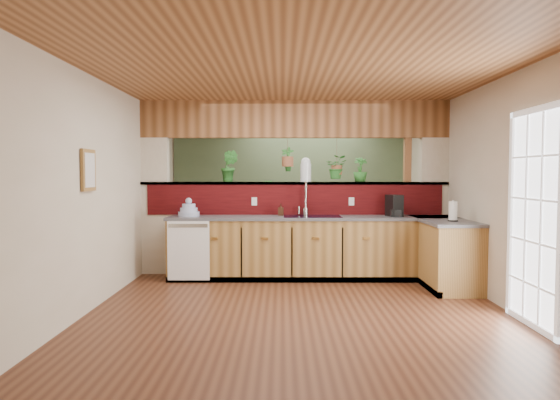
{
  "coord_description": "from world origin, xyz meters",
  "views": [
    {
      "loc": [
        -0.19,
        -6.17,
        1.51
      ],
      "look_at": [
        -0.21,
        0.7,
        1.15
      ],
      "focal_mm": 32.0,
      "sensor_mm": 36.0,
      "label": 1
    }
  ],
  "objects_px": {
    "faucet": "(305,197)",
    "coffee_maker": "(394,206)",
    "dish_stack": "(189,211)",
    "shelving_console": "(255,227)",
    "soap_dispenser": "(281,210)",
    "paper_towel": "(453,212)",
    "glass_jar": "(306,170)"
  },
  "relations": [
    {
      "from": "dish_stack",
      "to": "glass_jar",
      "type": "xyz_separation_m",
      "value": [
        1.7,
        0.37,
        0.59
      ]
    },
    {
      "from": "dish_stack",
      "to": "faucet",
      "type": "bearing_deg",
      "value": 4.8
    },
    {
      "from": "glass_jar",
      "to": "shelving_console",
      "type": "relative_size",
      "value": 0.27
    },
    {
      "from": "soap_dispenser",
      "to": "paper_towel",
      "type": "relative_size",
      "value": 0.64
    },
    {
      "from": "faucet",
      "to": "shelving_console",
      "type": "distance_m",
      "value": 2.39
    },
    {
      "from": "dish_stack",
      "to": "shelving_console",
      "type": "distance_m",
      "value": 2.46
    },
    {
      "from": "faucet",
      "to": "glass_jar",
      "type": "bearing_deg",
      "value": 86.22
    },
    {
      "from": "dish_stack",
      "to": "coffee_maker",
      "type": "xyz_separation_m",
      "value": [
        2.96,
        0.0,
        0.06
      ]
    },
    {
      "from": "faucet",
      "to": "coffee_maker",
      "type": "xyz_separation_m",
      "value": [
        1.27,
        -0.14,
        -0.13
      ]
    },
    {
      "from": "soap_dispenser",
      "to": "coffee_maker",
      "type": "xyz_separation_m",
      "value": [
        1.63,
        -0.11,
        0.05
      ]
    },
    {
      "from": "faucet",
      "to": "shelving_console",
      "type": "height_order",
      "value": "faucet"
    },
    {
      "from": "soap_dispenser",
      "to": "glass_jar",
      "type": "distance_m",
      "value": 0.74
    },
    {
      "from": "glass_jar",
      "to": "shelving_console",
      "type": "distance_m",
      "value": 2.35
    },
    {
      "from": "dish_stack",
      "to": "soap_dispenser",
      "type": "distance_m",
      "value": 1.33
    },
    {
      "from": "dish_stack",
      "to": "soap_dispenser",
      "type": "relative_size",
      "value": 1.74
    },
    {
      "from": "soap_dispenser",
      "to": "glass_jar",
      "type": "xyz_separation_m",
      "value": [
        0.38,
        0.25,
        0.58
      ]
    },
    {
      "from": "coffee_maker",
      "to": "faucet",
      "type": "bearing_deg",
      "value": 160.09
    },
    {
      "from": "soap_dispenser",
      "to": "faucet",
      "type": "bearing_deg",
      "value": 4.86
    },
    {
      "from": "faucet",
      "to": "shelving_console",
      "type": "bearing_deg",
      "value": 111.78
    },
    {
      "from": "paper_towel",
      "to": "glass_jar",
      "type": "distance_m",
      "value": 2.22
    },
    {
      "from": "faucet",
      "to": "dish_stack",
      "type": "distance_m",
      "value": 1.7
    },
    {
      "from": "coffee_maker",
      "to": "glass_jar",
      "type": "xyz_separation_m",
      "value": [
        -1.26,
        0.36,
        0.53
      ]
    },
    {
      "from": "glass_jar",
      "to": "coffee_maker",
      "type": "bearing_deg",
      "value": -16.13
    },
    {
      "from": "faucet",
      "to": "soap_dispenser",
      "type": "xyz_separation_m",
      "value": [
        -0.36,
        -0.03,
        -0.19
      ]
    },
    {
      "from": "dish_stack",
      "to": "shelving_console",
      "type": "xyz_separation_m",
      "value": [
        0.84,
        2.27,
        -0.48
      ]
    },
    {
      "from": "soap_dispenser",
      "to": "glass_jar",
      "type": "relative_size",
      "value": 0.48
    },
    {
      "from": "soap_dispenser",
      "to": "coffee_maker",
      "type": "bearing_deg",
      "value": -3.84
    },
    {
      "from": "faucet",
      "to": "coffee_maker",
      "type": "distance_m",
      "value": 1.29
    },
    {
      "from": "dish_stack",
      "to": "paper_towel",
      "type": "bearing_deg",
      "value": -11.94
    },
    {
      "from": "paper_towel",
      "to": "coffee_maker",
      "type": "bearing_deg",
      "value": 127.95
    },
    {
      "from": "dish_stack",
      "to": "paper_towel",
      "type": "height_order",
      "value": "paper_towel"
    },
    {
      "from": "coffee_maker",
      "to": "soap_dispenser",
      "type": "bearing_deg",
      "value": 162.54
    }
  ]
}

